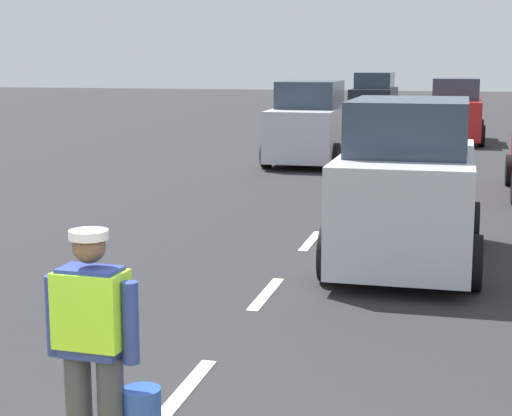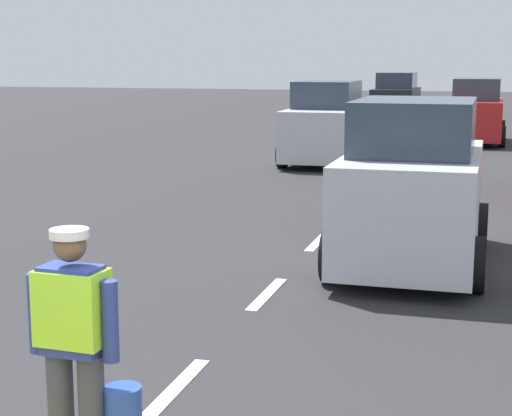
# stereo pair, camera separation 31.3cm
# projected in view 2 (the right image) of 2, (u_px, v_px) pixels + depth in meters

# --- Properties ---
(ground_plane) EXTENTS (96.00, 96.00, 0.00)m
(ground_plane) POSITION_uv_depth(u_px,v_px,m) (403.00, 154.00, 24.40)
(ground_plane) COLOR #28282B
(lane_center_line) EXTENTS (0.14, 46.40, 0.01)m
(lane_center_line) POSITION_uv_depth(u_px,v_px,m) (416.00, 140.00, 28.37)
(lane_center_line) COLOR silver
(lane_center_line) RESTS_ON ground
(road_worker) EXTENTS (0.77, 0.37, 1.67)m
(road_worker) POSITION_uv_depth(u_px,v_px,m) (77.00, 337.00, 5.57)
(road_worker) COLOR #383D4C
(road_worker) RESTS_ON ground
(car_outgoing_far) EXTENTS (1.91, 4.05, 2.12)m
(car_outgoing_far) POSITION_uv_depth(u_px,v_px,m) (476.00, 113.00, 27.40)
(car_outgoing_far) COLOR red
(car_outgoing_far) RESTS_ON ground
(car_outgoing_ahead) EXTENTS (1.97, 3.88, 2.23)m
(car_outgoing_ahead) POSITION_uv_depth(u_px,v_px,m) (413.00, 189.00, 11.19)
(car_outgoing_ahead) COLOR silver
(car_outgoing_ahead) RESTS_ON ground
(car_oncoming_third) EXTENTS (2.07, 4.30, 2.13)m
(car_oncoming_third) POSITION_uv_depth(u_px,v_px,m) (396.00, 98.00, 37.40)
(car_oncoming_third) COLOR black
(car_oncoming_third) RESTS_ON ground
(car_oncoming_second) EXTENTS (1.97, 3.93, 2.17)m
(car_oncoming_second) POSITION_uv_depth(u_px,v_px,m) (326.00, 125.00, 22.09)
(car_oncoming_second) COLOR silver
(car_oncoming_second) RESTS_ON ground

